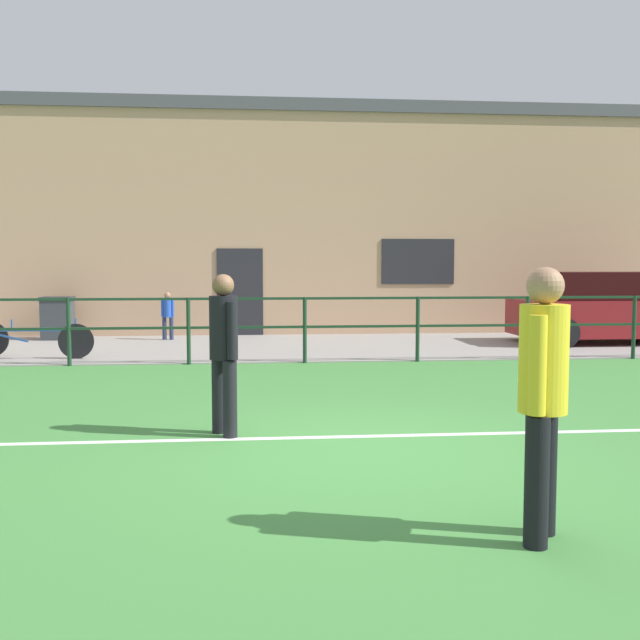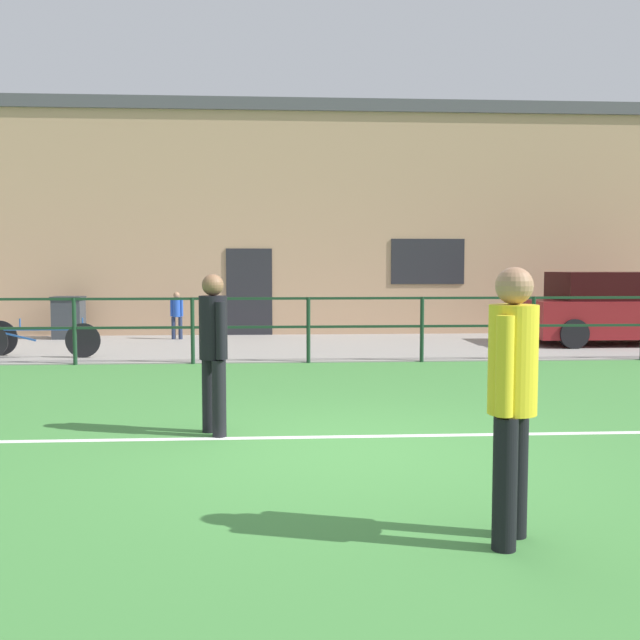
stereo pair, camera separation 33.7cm
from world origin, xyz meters
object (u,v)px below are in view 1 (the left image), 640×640
Objects in this scene: parked_car_red at (607,309)px; player_striker at (543,387)px; player_goalkeeper at (224,344)px; spectator_child at (168,313)px; trash_bin_0 at (58,318)px; bicycle_parked_0 at (29,341)px.

player_striker is at bearing -118.56° from parked_car_red.
spectator_child is at bearing 159.83° from player_goalkeeper.
player_striker is 14.08m from trash_bin_0.
trash_bin_0 is at bearing 96.47° from bicycle_parked_0.
player_goalkeeper is 0.40× the size of parked_car_red.
player_goalkeeper reaches higher than spectator_child.
player_goalkeeper is 0.95× the size of player_striker.
parked_car_red reaches higher than trash_bin_0.
parked_car_red is 4.16× the size of trash_bin_0.
bicycle_parked_0 is at bearing -171.62° from parked_car_red.
bicycle_parked_0 is (-11.66, -1.72, -0.40)m from parked_car_red.
player_striker is 1.75× the size of trash_bin_0.
player_striker is 12.89m from spectator_child.
player_goalkeeper is 9.49m from spectator_child.
player_goalkeeper is 11.17m from parked_car_red.
spectator_child is 9.69m from parked_car_red.
bicycle_parked_0 is (-2.10, -3.23, -0.28)m from spectator_child.
trash_bin_0 is (-6.16, 12.65, -0.45)m from player_striker.
parked_car_red is (7.96, 7.84, -0.17)m from player_goalkeeper.
spectator_child is at bearing 49.76° from player_striker.
bicycle_parked_0 is 2.35× the size of trash_bin_0.
spectator_child is 3.86m from bicycle_parked_0.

